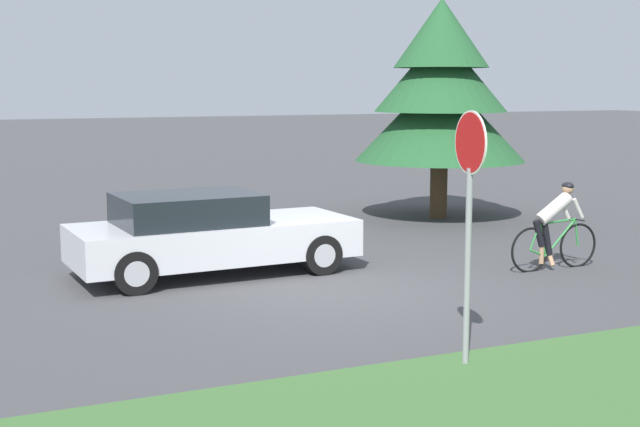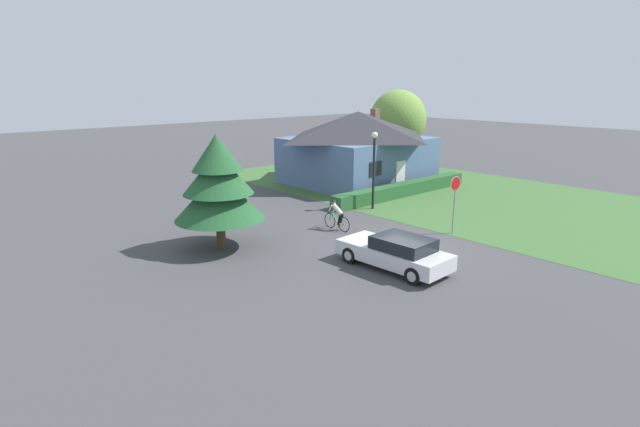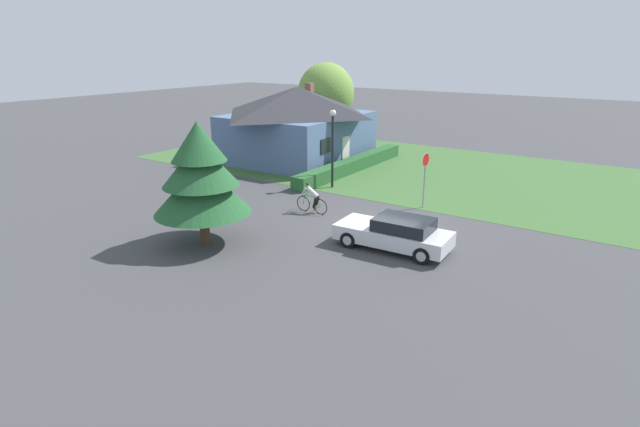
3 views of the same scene
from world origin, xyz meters
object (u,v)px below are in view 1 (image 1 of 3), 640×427
(conifer_tall_near, at_px, (441,92))
(sedan_left_lane, at_px, (208,234))
(cyclist, at_px, (555,228))
(stop_sign, at_px, (469,188))

(conifer_tall_near, bearing_deg, sedan_left_lane, -60.70)
(cyclist, bearing_deg, conifer_tall_near, 76.44)
(stop_sign, height_order, conifer_tall_near, conifer_tall_near)
(sedan_left_lane, bearing_deg, stop_sign, -80.67)
(conifer_tall_near, bearing_deg, stop_sign, -30.33)
(sedan_left_lane, height_order, conifer_tall_near, conifer_tall_near)
(cyclist, relative_size, conifer_tall_near, 0.35)
(stop_sign, relative_size, conifer_tall_near, 0.56)
(stop_sign, distance_m, conifer_tall_near, 10.90)
(sedan_left_lane, bearing_deg, conifer_tall_near, 26.78)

